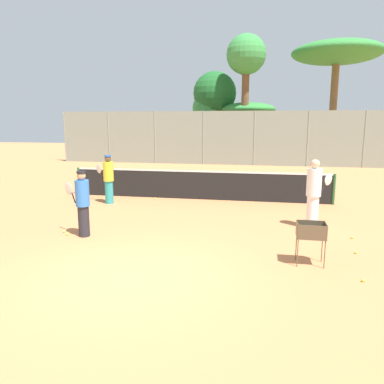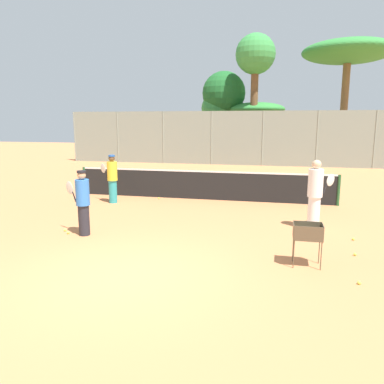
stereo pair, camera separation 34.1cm
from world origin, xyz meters
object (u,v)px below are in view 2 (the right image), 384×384
(player_red_cap, at_px, (83,202))
(ball_cart, at_px, (308,235))
(player_white_outfit, at_px, (315,194))
(tennis_net, at_px, (202,184))
(player_yellow_shirt, at_px, (112,178))
(parked_car, at_px, (240,151))

(player_red_cap, height_order, ball_cart, player_red_cap)
(player_white_outfit, xyz_separation_m, player_red_cap, (-5.70, -1.86, -0.10))
(tennis_net, bearing_deg, ball_cart, -60.58)
(ball_cart, bearing_deg, tennis_net, 119.42)
(player_red_cap, bearing_deg, tennis_net, -87.64)
(tennis_net, bearing_deg, player_white_outfit, -40.49)
(tennis_net, distance_m, player_yellow_shirt, 3.23)
(player_yellow_shirt, xyz_separation_m, ball_cart, (6.26, -4.60, -0.24))
(tennis_net, height_order, player_red_cap, player_red_cap)
(player_red_cap, relative_size, parked_car, 0.39)
(tennis_net, relative_size, player_yellow_shirt, 5.66)
(player_white_outfit, xyz_separation_m, ball_cart, (-0.36, -2.74, -0.32))
(player_red_cap, bearing_deg, ball_cart, -165.01)
(tennis_net, relative_size, parked_car, 2.28)
(player_red_cap, xyz_separation_m, player_yellow_shirt, (-0.92, 3.72, 0.02))
(player_white_outfit, xyz_separation_m, parked_car, (-3.79, 18.34, -0.29))
(player_yellow_shirt, height_order, ball_cart, player_yellow_shirt)
(tennis_net, xyz_separation_m, ball_cart, (3.32, -5.88, 0.08))
(player_white_outfit, height_order, player_red_cap, player_white_outfit)
(player_white_outfit, bearing_deg, tennis_net, 97.72)
(ball_cart, bearing_deg, player_yellow_shirt, 143.69)
(player_yellow_shirt, distance_m, ball_cart, 7.78)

